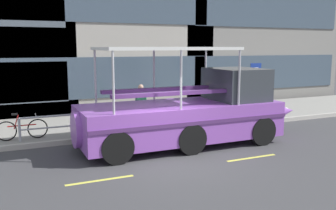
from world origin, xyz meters
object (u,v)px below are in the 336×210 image
object	(u,v)px
parking_sign	(255,80)
pedestrian_mid_left	(141,100)
leaned_bicycle	(22,129)
pedestrian_near_bow	(226,98)
duck_tour_boat	(193,113)

from	to	relation	value
parking_sign	pedestrian_mid_left	world-z (taller)	parking_sign
parking_sign	leaned_bicycle	xyz separation A→B (m)	(-10.39, -0.48, -1.32)
pedestrian_near_bow	pedestrian_mid_left	distance (m)	4.00
pedestrian_mid_left	parking_sign	bearing A→B (deg)	-5.27
pedestrian_near_bow	pedestrian_mid_left	bearing A→B (deg)	172.46
parking_sign	leaned_bicycle	world-z (taller)	parking_sign
leaned_bicycle	parking_sign	bearing A→B (deg)	2.64
parking_sign	duck_tour_boat	bearing A→B (deg)	-149.54
duck_tour_boat	pedestrian_near_bow	bearing A→B (deg)	41.30
parking_sign	leaned_bicycle	bearing A→B (deg)	-177.36
parking_sign	pedestrian_near_bow	xyz separation A→B (m)	(-1.60, -0.01, -0.78)
parking_sign	duck_tour_boat	distance (m)	5.61
leaned_bicycle	pedestrian_near_bow	xyz separation A→B (m)	(8.80, 0.47, 0.54)
pedestrian_near_bow	parking_sign	bearing A→B (deg)	0.45
pedestrian_near_bow	pedestrian_mid_left	size ratio (longest dim) A/B	0.91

